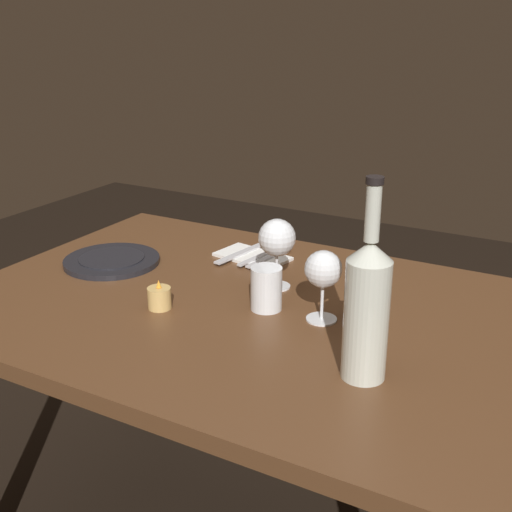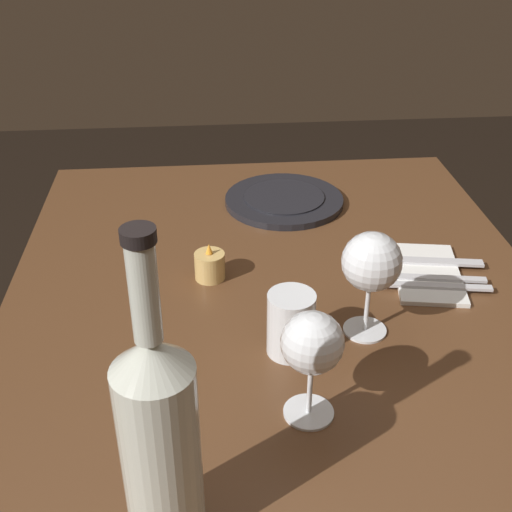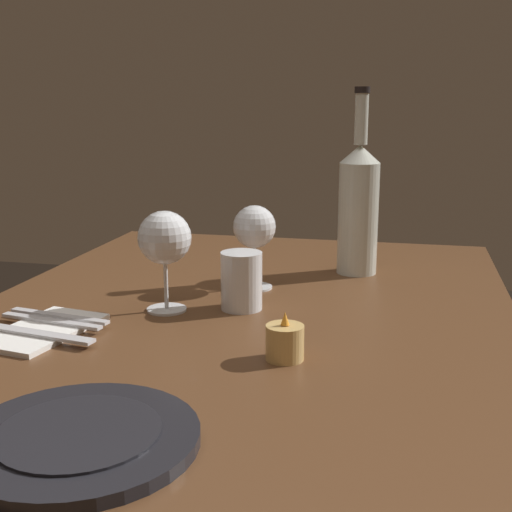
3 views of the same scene
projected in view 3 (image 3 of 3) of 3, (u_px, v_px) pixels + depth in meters
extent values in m
cube|color=#56351E|center=(234.00, 328.00, 1.09)|extent=(1.30, 0.90, 0.04)
cylinder|color=#412816|center=(152.00, 379.00, 1.80)|extent=(0.06, 0.06, 0.70)
cylinder|color=#412816|center=(446.00, 407.00, 1.64)|extent=(0.06, 0.06, 0.70)
cylinder|color=white|center=(167.00, 309.00, 1.12)|extent=(0.07, 0.07, 0.00)
cylinder|color=white|center=(166.00, 284.00, 1.11)|extent=(0.01, 0.01, 0.08)
sphere|color=white|center=(165.00, 238.00, 1.09)|extent=(0.09, 0.09, 0.09)
cylinder|color=#510A14|center=(165.00, 241.00, 1.10)|extent=(0.07, 0.07, 0.02)
cylinder|color=white|center=(255.00, 287.00, 1.26)|extent=(0.07, 0.07, 0.00)
cylinder|color=white|center=(255.00, 265.00, 1.25)|extent=(0.01, 0.01, 0.08)
sphere|color=white|center=(254.00, 227.00, 1.23)|extent=(0.08, 0.08, 0.08)
cylinder|color=#510A14|center=(254.00, 230.00, 1.23)|extent=(0.06, 0.06, 0.02)
cylinder|color=silver|center=(358.00, 219.00, 1.34)|extent=(0.08, 0.08, 0.22)
cone|color=silver|center=(360.00, 154.00, 1.31)|extent=(0.08, 0.08, 0.03)
cylinder|color=silver|center=(361.00, 119.00, 1.30)|extent=(0.03, 0.03, 0.10)
cylinder|color=black|center=(362.00, 90.00, 1.29)|extent=(0.03, 0.03, 0.01)
cylinder|color=white|center=(243.00, 281.00, 1.12)|extent=(0.07, 0.07, 0.10)
cylinder|color=silver|center=(243.00, 290.00, 1.12)|extent=(0.06, 0.06, 0.06)
cylinder|color=#DBB266|center=(285.00, 342.00, 0.91)|extent=(0.05, 0.05, 0.05)
cylinder|color=white|center=(285.00, 347.00, 0.91)|extent=(0.04, 0.04, 0.03)
cone|color=#F99E2D|center=(285.00, 318.00, 0.90)|extent=(0.01, 0.01, 0.02)
cylinder|color=black|center=(79.00, 439.00, 0.68)|extent=(0.25, 0.25, 0.01)
cylinder|color=black|center=(79.00, 431.00, 0.68)|extent=(0.17, 0.17, 0.00)
cube|color=white|center=(43.00, 330.00, 1.01)|extent=(0.21, 0.14, 0.01)
cube|color=silver|center=(51.00, 321.00, 1.04)|extent=(0.04, 0.18, 0.00)
cube|color=silver|center=(59.00, 316.00, 1.06)|extent=(0.04, 0.18, 0.00)
cube|color=silver|center=(32.00, 333.00, 0.98)|extent=(0.05, 0.21, 0.00)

